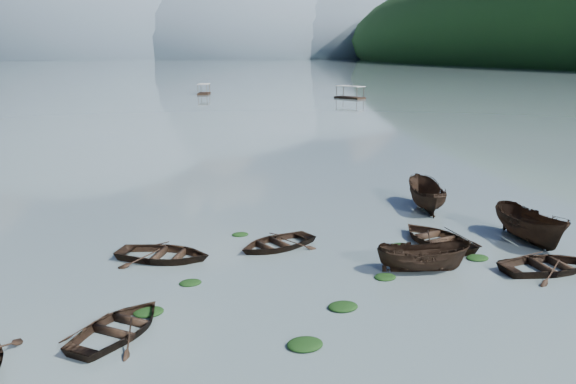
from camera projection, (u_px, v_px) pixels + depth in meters
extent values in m
plane|color=slate|center=(395.00, 335.00, 18.45)|extent=(2400.00, 2400.00, 0.00)
ellipsoid|color=#475666|center=(75.00, 58.00, 835.92)|extent=(520.00, 520.00, 340.00)
ellipsoid|color=#475666|center=(208.00, 58.00, 892.92)|extent=(520.00, 520.00, 260.00)
ellipsoid|color=#475666|center=(315.00, 57.00, 944.21)|extent=(520.00, 520.00, 220.00)
imported|color=black|center=(120.00, 333.00, 18.61)|extent=(4.73, 4.83, 0.82)
imported|color=black|center=(422.00, 271.00, 23.88)|extent=(4.24, 2.48, 1.54)
imported|color=black|center=(436.00, 243.00, 27.42)|extent=(3.84, 4.87, 0.91)
imported|color=black|center=(548.00, 270.00, 23.93)|extent=(4.38, 3.22, 0.88)
imported|color=black|center=(529.00, 242.00, 27.57)|extent=(2.17, 5.02, 1.90)
imported|color=black|center=(164.00, 259.00, 25.22)|extent=(5.23, 4.72, 0.89)
imported|color=black|center=(276.00, 247.00, 26.77)|extent=(4.68, 4.00, 0.82)
imported|color=black|center=(425.00, 208.00, 33.40)|extent=(3.20, 5.15, 1.86)
ellipsoid|color=black|center=(305.00, 346.00, 17.77)|extent=(1.18, 0.96, 0.26)
ellipsoid|color=black|center=(149.00, 313.00, 20.00)|extent=(1.08, 0.87, 0.24)
ellipsoid|color=black|center=(343.00, 308.00, 20.41)|extent=(1.12, 0.90, 0.24)
ellipsoid|color=black|center=(385.00, 278.00, 23.12)|extent=(0.92, 0.78, 0.20)
ellipsoid|color=black|center=(477.00, 259.00, 25.27)|extent=(1.03, 0.82, 0.21)
ellipsoid|color=black|center=(190.00, 284.00, 22.57)|extent=(0.90, 0.73, 0.19)
ellipsoid|color=black|center=(240.00, 235.00, 28.56)|extent=(0.85, 0.71, 0.18)
ellipsoid|color=black|center=(400.00, 247.00, 26.77)|extent=(1.03, 0.83, 0.23)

